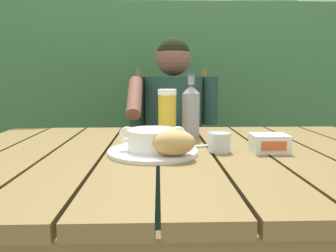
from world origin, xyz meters
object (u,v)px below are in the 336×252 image
at_px(chair_near_diner, 172,157).
at_px(soup_bowl, 153,139).
at_px(serving_plate, 153,152).
at_px(bread_roll, 174,142).
at_px(beer_glass, 167,114).
at_px(water_glass_small, 219,142).
at_px(beer_bottle, 191,110).
at_px(butter_tub, 269,143).
at_px(table_knife, 192,146).
at_px(person_eating, 173,128).

distance_m(chair_near_diner, soup_bowl, 1.01).
xyz_separation_m(serving_plate, bread_roll, (0.06, -0.07, 0.04)).
xyz_separation_m(beer_glass, water_glass_small, (0.16, -0.21, -0.06)).
height_order(soup_bowl, beer_bottle, beer_bottle).
xyz_separation_m(soup_bowl, beer_glass, (0.05, 0.23, 0.05)).
relative_size(serving_plate, beer_glass, 1.47).
xyz_separation_m(butter_tub, table_knife, (-0.23, 0.07, -0.02)).
height_order(chair_near_diner, bread_roll, chair_near_diner).
relative_size(beer_glass, water_glass_small, 2.67).
relative_size(butter_tub, table_knife, 0.66).
relative_size(beer_glass, butter_tub, 1.71).
height_order(beer_bottle, table_knife, beer_bottle).
xyz_separation_m(chair_near_diner, beer_bottle, (0.04, -0.69, 0.36)).
relative_size(serving_plate, bread_roll, 2.24).
bearing_deg(soup_bowl, chair_near_diner, 83.98).
height_order(beer_glass, butter_tub, beer_glass).
relative_size(person_eating, soup_bowl, 5.82).
height_order(serving_plate, beer_bottle, beer_bottle).
xyz_separation_m(person_eating, serving_plate, (-0.10, -0.75, 0.05)).
bearing_deg(butter_tub, bread_roll, -164.94).
xyz_separation_m(bread_roll, beer_bottle, (0.08, 0.34, 0.06)).
distance_m(serving_plate, butter_tub, 0.36).
distance_m(chair_near_diner, table_knife, 0.92).
height_order(person_eating, water_glass_small, person_eating).
xyz_separation_m(chair_near_diner, serving_plate, (-0.10, -0.96, 0.26)).
bearing_deg(soup_bowl, beer_glass, 77.71).
xyz_separation_m(serving_plate, water_glass_small, (0.21, 0.02, 0.02)).
distance_m(chair_near_diner, serving_plate, 1.00).
bearing_deg(beer_glass, soup_bowl, -102.29).
xyz_separation_m(person_eating, beer_bottle, (0.05, -0.48, 0.15)).
bearing_deg(person_eating, bread_roll, -92.61).
relative_size(soup_bowl, table_knife, 1.23).
height_order(chair_near_diner, beer_glass, chair_near_diner).
distance_m(soup_bowl, butter_tub, 0.36).
relative_size(person_eating, water_glass_small, 16.90).
xyz_separation_m(soup_bowl, bread_roll, (0.06, -0.07, 0.00)).
distance_m(person_eating, water_glass_small, 0.75).
relative_size(water_glass_small, butter_tub, 0.64).
bearing_deg(table_knife, butter_tub, -16.00).
bearing_deg(butter_tub, table_knife, 164.00).
bearing_deg(bread_roll, chair_near_diner, 87.74).
relative_size(person_eating, table_knife, 7.17).
bearing_deg(beer_bottle, serving_plate, -117.94).
relative_size(bread_roll, beer_glass, 0.65).
distance_m(butter_tub, table_knife, 0.25).
relative_size(serving_plate, table_knife, 1.66).
height_order(serving_plate, water_glass_small, water_glass_small).
height_order(chair_near_diner, serving_plate, chair_near_diner).
bearing_deg(chair_near_diner, bread_roll, -92.26).
bearing_deg(soup_bowl, beer_bottle, 62.06).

